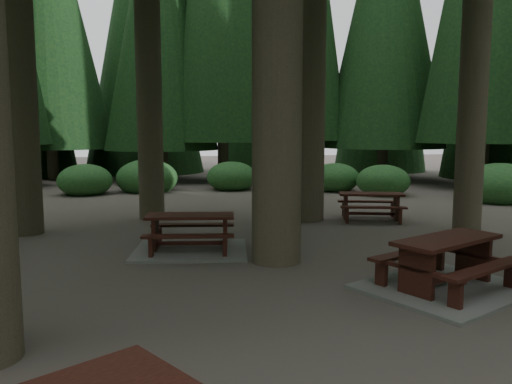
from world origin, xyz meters
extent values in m
plane|color=#595048|center=(0.00, 0.00, 0.00)|extent=(80.00, 80.00, 0.00)
cube|color=gray|center=(2.85, -1.71, 0.03)|extent=(2.80, 2.63, 0.05)
cube|color=black|center=(2.85, -1.71, 0.72)|extent=(1.84, 1.39, 0.06)
cube|color=black|center=(2.59, -1.20, 0.43)|extent=(1.65, 1.01, 0.05)
cube|color=black|center=(3.12, -2.23, 0.43)|extent=(1.65, 1.01, 0.05)
cube|color=black|center=(2.24, -2.03, 0.35)|extent=(0.31, 0.50, 0.69)
cube|color=black|center=(2.24, -2.03, 0.40)|extent=(0.71, 1.27, 0.06)
cube|color=black|center=(3.47, -1.40, 0.35)|extent=(0.31, 0.50, 0.69)
cube|color=black|center=(3.47, -1.40, 0.40)|extent=(0.71, 1.27, 0.06)
cube|color=black|center=(2.85, -1.71, 0.17)|extent=(1.32, 0.73, 0.08)
cube|color=gray|center=(-0.63, 1.17, 0.03)|extent=(2.25, 1.93, 0.05)
cube|color=black|center=(-0.63, 1.17, 0.67)|extent=(1.68, 0.81, 0.05)
cube|color=black|center=(-0.57, 1.71, 0.40)|extent=(1.63, 0.41, 0.04)
cube|color=black|center=(-0.69, 0.63, 0.40)|extent=(1.63, 0.41, 0.04)
cube|color=black|center=(-1.28, 1.24, 0.32)|extent=(0.13, 0.50, 0.65)
cube|color=black|center=(-1.28, 1.24, 0.38)|extent=(0.22, 1.30, 0.05)
cube|color=black|center=(0.01, 1.10, 0.32)|extent=(0.13, 0.50, 0.65)
cube|color=black|center=(0.01, 1.10, 0.38)|extent=(0.22, 1.30, 0.05)
cube|color=black|center=(-0.63, 1.17, 0.16)|extent=(1.35, 0.22, 0.07)
cube|color=black|center=(4.01, 3.88, 0.66)|extent=(1.70, 1.01, 0.05)
cube|color=black|center=(4.15, 4.40, 0.40)|extent=(1.60, 0.62, 0.04)
cube|color=black|center=(3.88, 3.37, 0.40)|extent=(1.60, 0.62, 0.04)
cube|color=black|center=(3.40, 4.05, 0.32)|extent=(0.19, 0.49, 0.64)
cube|color=black|center=(3.40, 4.05, 0.37)|extent=(0.40, 1.26, 0.05)
cube|color=black|center=(4.63, 3.72, 0.32)|extent=(0.19, 0.49, 0.64)
cube|color=black|center=(4.63, 3.72, 0.37)|extent=(0.40, 1.26, 0.05)
cube|color=black|center=(4.01, 3.88, 0.16)|extent=(1.30, 0.41, 0.07)
ellipsoid|color=#1E582D|center=(9.44, 6.45, 0.40)|extent=(2.42, 2.42, 1.49)
ellipsoid|color=#1E582D|center=(6.43, 8.69, 0.40)|extent=(1.90, 1.90, 1.17)
ellipsoid|color=#1E582D|center=(5.14, 10.17, 0.40)|extent=(1.84, 1.84, 1.13)
ellipsoid|color=#1E582D|center=(1.30, 11.25, 0.40)|extent=(1.95, 1.95, 1.20)
ellipsoid|color=#1E582D|center=(-1.94, 11.21, 0.40)|extent=(2.31, 2.31, 1.42)
ellipsoid|color=#1E582D|center=(-4.09, 10.56, 0.40)|extent=(1.93, 1.93, 1.19)
cone|color=#103219|center=(8.89, 14.45, 8.24)|extent=(5.73, 5.73, 13.48)
cone|color=#103219|center=(-1.44, 15.36, 7.89)|extent=(5.17, 5.17, 12.91)
cone|color=#103219|center=(-6.57, 16.72, 8.10)|extent=(5.82, 5.82, 13.26)
cone|color=#103219|center=(11.00, 19.74, 9.51)|extent=(5.26, 5.26, 19.02)
cone|color=#103219|center=(4.25, 21.60, 8.07)|extent=(5.34, 5.34, 16.14)
cone|color=#103219|center=(-2.52, 20.86, 8.43)|extent=(6.57, 6.57, 16.86)
camera|label=1|loc=(-0.90, -8.04, 2.21)|focal=35.00mm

